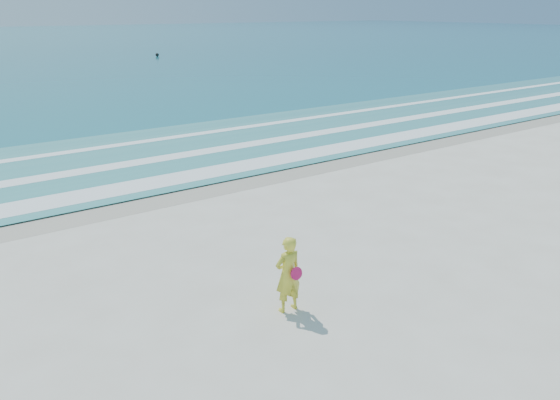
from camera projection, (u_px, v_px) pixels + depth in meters
ground at (378, 296)px, 11.80m from camera, size 400.00×400.00×0.00m
wet_sand at (189, 189)px, 18.71m from camera, size 400.00×2.40×0.00m
shallow at (135, 158)px, 22.54m from camera, size 400.00×10.00×0.01m
foam_near at (173, 179)px, 19.69m from camera, size 400.00×1.40×0.01m
foam_mid at (142, 162)px, 21.92m from camera, size 400.00×0.90×0.01m
foam_far at (114, 146)px, 24.45m from camera, size 400.00×0.60×0.01m
buoy at (157, 55)px, 69.60m from camera, size 0.43×0.43×0.43m
woman at (288, 274)px, 10.98m from camera, size 0.60×0.42×1.63m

